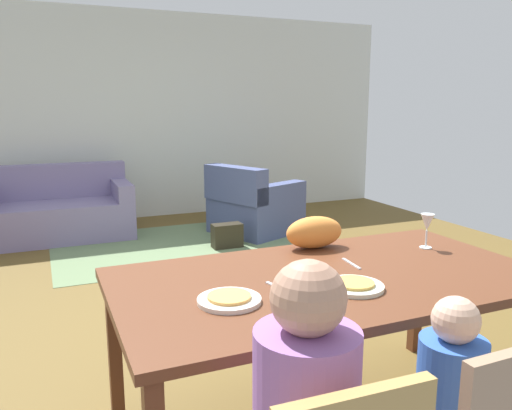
{
  "coord_description": "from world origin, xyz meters",
  "views": [
    {
      "loc": [
        -1.41,
        -3.31,
        1.51
      ],
      "look_at": [
        -0.1,
        -0.24,
        0.85
      ],
      "focal_mm": 35.72,
      "sensor_mm": 36.0,
      "label": 1
    }
  ],
  "objects": [
    {
      "name": "couch",
      "position": [
        -1.26,
        2.81,
        0.3
      ],
      "size": [
        1.61,
        0.86,
        0.82
      ],
      "color": "slate",
      "rests_on": "ground_plane"
    },
    {
      "name": "handbag",
      "position": [
        0.38,
        1.66,
        0.13
      ],
      "size": [
        0.32,
        0.16,
        0.26
      ],
      "primitive_type": "cube",
      "color": "black",
      "rests_on": "ground_plane"
    },
    {
      "name": "knife",
      "position": [
        -0.07,
        -1.34,
        0.76
      ],
      "size": [
        0.03,
        0.17,
        0.01
      ],
      "primitive_type": "cube",
      "rotation": [
        0.0,
        0.0,
        -0.09
      ],
      "color": "silver",
      "rests_on": "dining_table"
    },
    {
      "name": "area_rug",
      "position": [
        -0.09,
        1.96,
        0.0
      ],
      "size": [
        2.6,
        1.8,
        0.01
      ],
      "primitive_type": "cube",
      "color": "#647C55",
      "rests_on": "ground_plane"
    },
    {
      "name": "ground_plane",
      "position": [
        0.0,
        0.46,
        -0.01
      ],
      "size": [
        6.88,
        6.12,
        0.02
      ],
      "primitive_type": "cube",
      "color": "brown"
    },
    {
      "name": "fork",
      "position": [
        -0.53,
        -1.49,
        0.76
      ],
      "size": [
        0.05,
        0.15,
        0.01
      ],
      "primitive_type": "cube",
      "rotation": [
        0.0,
        0.0,
        0.22
      ],
      "color": "silver",
      "rests_on": "dining_table"
    },
    {
      "name": "wine_glass",
      "position": [
        0.45,
        -1.26,
        0.89
      ],
      "size": [
        0.07,
        0.07,
        0.19
      ],
      "color": "silver",
      "rests_on": "dining_table"
    },
    {
      "name": "plate_near_man",
      "position": [
        -0.77,
        -1.56,
        0.77
      ],
      "size": [
        0.25,
        0.25,
        0.02
      ],
      "primitive_type": "cylinder",
      "color": "silver",
      "rests_on": "dining_table"
    },
    {
      "name": "plate_near_child",
      "position": [
        -0.24,
        -1.62,
        0.77
      ],
      "size": [
        0.25,
        0.25,
        0.02
      ],
      "primitive_type": "cylinder",
      "color": "silver",
      "rests_on": "dining_table"
    },
    {
      "name": "armchair",
      "position": [
        0.88,
        2.13,
        0.32
      ],
      "size": [
        1.12,
        1.12,
        0.82
      ],
      "color": "#46517D",
      "rests_on": "ground_plane"
    },
    {
      "name": "dining_table",
      "position": [
        -0.24,
        -1.44,
        0.7
      ],
      "size": [
        1.93,
        1.04,
        0.76
      ],
      "color": "brown",
      "rests_on": "ground_plane"
    },
    {
      "name": "cat",
      "position": [
        -0.09,
        -1.02,
        0.84
      ],
      "size": [
        0.32,
        0.17,
        0.17
      ],
      "primitive_type": "ellipsoid",
      "rotation": [
        0.0,
        0.0,
        -0.03
      ],
      "color": "orange",
      "rests_on": "dining_table"
    },
    {
      "name": "back_wall",
      "position": [
        0.0,
        3.57,
        1.35
      ],
      "size": [
        6.88,
        0.1,
        2.7
      ],
      "primitive_type": "cube",
      "color": "silver",
      "rests_on": "ground_plane"
    },
    {
      "name": "pizza_near_child",
      "position": [
        -0.24,
        -1.62,
        0.78
      ],
      "size": [
        0.17,
        0.17,
        0.01
      ],
      "primitive_type": "cylinder",
      "color": "gold",
      "rests_on": "plate_near_child"
    },
    {
      "name": "pizza_near_man",
      "position": [
        -0.77,
        -1.56,
        0.78
      ],
      "size": [
        0.17,
        0.17,
        0.01
      ],
      "primitive_type": "cylinder",
      "color": "#E6A74E",
      "rests_on": "plate_near_man"
    }
  ]
}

